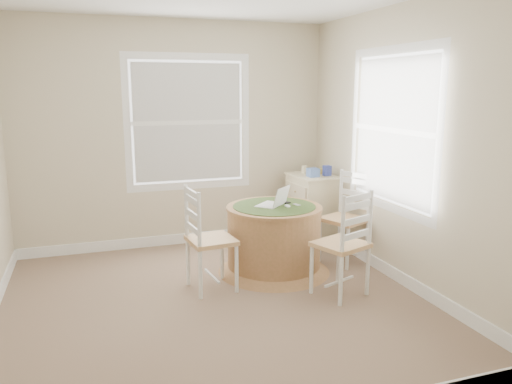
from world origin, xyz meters
name	(u,v)px	position (x,y,z in m)	size (l,w,h in m)	color
room	(227,152)	(0.17, 0.16, 1.30)	(3.64, 3.64, 2.64)	#7F6550
round_table	(274,236)	(0.76, 0.57, 0.37)	(1.14, 1.14, 0.69)	#A37149
chair_left	(211,240)	(0.05, 0.33, 0.47)	(0.42, 0.40, 0.95)	white
chair_near	(340,244)	(1.11, -0.17, 0.47)	(0.42, 0.40, 0.95)	white
chair_right	(344,219)	(1.57, 0.60, 0.47)	(0.42, 0.40, 0.95)	white
laptop	(273,203)	(0.75, 0.60, 0.71)	(0.40, 0.39, 0.21)	white
mouse	(287,206)	(0.87, 0.51, 0.69)	(0.05, 0.09, 0.03)	white
phone	(297,205)	(0.99, 0.54, 0.68)	(0.04, 0.09, 0.02)	#B7BABF
keys	(287,203)	(0.92, 0.63, 0.69)	(0.06, 0.05, 0.03)	black
corner_chest	(312,209)	(1.54, 1.35, 0.42)	(0.51, 0.65, 0.83)	beige
tissue_box	(313,173)	(1.49, 1.22, 0.88)	(0.12, 0.12, 0.10)	#4F6FB6
box_yellow	(317,171)	(1.63, 1.41, 0.86)	(0.15, 0.10, 0.06)	gold
box_blue	(328,171)	(1.69, 1.24, 0.89)	(0.08, 0.08, 0.12)	#34419C
cup_cream	(304,169)	(1.50, 1.51, 0.87)	(0.07, 0.07, 0.09)	beige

